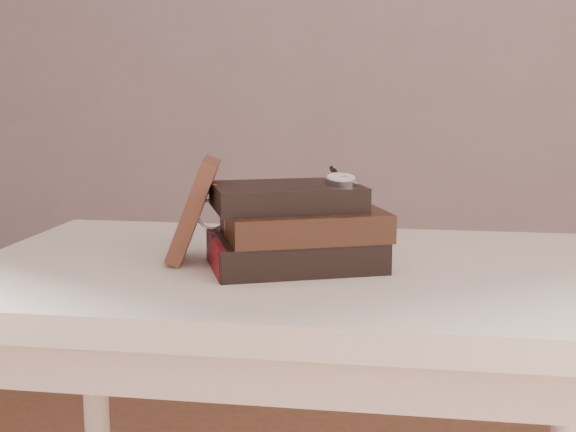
# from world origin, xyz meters

# --- Properties ---
(table) EXTENTS (1.00, 0.60, 0.75)m
(table) POSITION_xyz_m (0.00, 0.35, 0.66)
(table) COLOR silver
(table) RESTS_ON ground
(book_stack) EXTENTS (0.29, 0.24, 0.12)m
(book_stack) POSITION_xyz_m (-0.01, 0.33, 0.81)
(book_stack) COLOR black
(book_stack) RESTS_ON table
(journal) EXTENTS (0.10, 0.11, 0.16)m
(journal) POSITION_xyz_m (-0.16, 0.34, 0.83)
(journal) COLOR #3F2118
(journal) RESTS_ON table
(pocket_watch) EXTENTS (0.07, 0.16, 0.02)m
(pocket_watch) POSITION_xyz_m (0.06, 0.35, 0.88)
(pocket_watch) COLOR silver
(pocket_watch) RESTS_ON book_stack
(eyeglasses) EXTENTS (0.14, 0.15, 0.05)m
(eyeglasses) POSITION_xyz_m (-0.12, 0.37, 0.82)
(eyeglasses) COLOR silver
(eyeglasses) RESTS_ON book_stack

